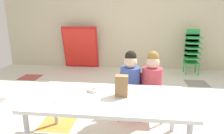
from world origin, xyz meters
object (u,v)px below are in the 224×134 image
Objects in this scene: kid_chair_green_stack at (192,49)px; donut_powdered_on_plate at (93,90)px; craft_table at (109,101)px; paper_plate_center_table at (62,99)px; folded_activity_table at (80,48)px; seated_child_middle_seat at (152,79)px; seated_child_near_camera at (130,79)px; paper_plate_near_edge at (93,92)px; paper_bag_brown at (122,86)px.

donut_powdered_on_plate is at bearing -122.57° from kid_chair_green_stack.
craft_table is 8.92× the size of paper_plate_center_table.
folded_activity_table is at bearing 110.24° from craft_table.
kid_chair_green_stack reaches higher than seated_child_middle_seat.
seated_child_middle_seat reaches higher than craft_table.
seated_child_near_camera reaches higher than paper_plate_near_edge.
folded_activity_table is 3.29m from paper_plate_center_table.
paper_plate_near_edge is at bearing -72.30° from folded_activity_table.
paper_bag_brown is at bearing -121.35° from seated_child_middle_seat.
seated_child_near_camera is at bearing 180.00° from seated_child_middle_seat.
seated_child_near_camera is 0.99m from paper_plate_center_table.
paper_bag_brown reaches higher than paper_plate_center_table.
seated_child_near_camera is 0.64m from paper_plate_near_edge.
kid_chair_green_stack is (1.59, 2.90, 0.07)m from craft_table.
seated_child_near_camera reaches higher than paper_bag_brown.
donut_powdered_on_plate is (0.00, 0.00, 0.02)m from paper_plate_near_edge.
seated_child_middle_seat is 5.10× the size of paper_plate_center_table.
paper_plate_near_edge is 0.02m from donut_powdered_on_plate.
seated_child_middle_seat reaches higher than paper_plate_near_edge.
craft_table is at bearing -30.53° from paper_plate_near_edge.
kid_chair_green_stack is 3.31m from donut_powdered_on_plate.
kid_chair_green_stack is (1.39, 2.28, 0.02)m from seated_child_near_camera.
folded_activity_table is at bearing 112.49° from paper_bag_brown.
folded_activity_table reaches higher than paper_plate_center_table.
folded_activity_table is 6.04× the size of paper_plate_near_edge.
seated_child_middle_seat is 2.53m from kid_chair_green_stack.
seated_child_middle_seat is 0.84m from donut_powdered_on_plate.
donut_powdered_on_plate is at bearing 0.00° from paper_plate_near_edge.
seated_child_near_camera is 2.67m from kid_chair_green_stack.
paper_bag_brown reaches higher than craft_table.
paper_plate_near_edge reaches higher than craft_table.
seated_child_middle_seat is at bearing 37.90° from paper_plate_center_table.
paper_plate_near_edge is 1.00× the size of paper_plate_center_table.
craft_table is 1.54× the size of kid_chair_green_stack.
craft_table is 1.75× the size of seated_child_near_camera.
folded_activity_table is at bearing 102.07° from paper_plate_center_table.
craft_table is 8.92× the size of paper_plate_near_edge.
seated_child_middle_seat is 5.10× the size of paper_plate_near_edge.
donut_powdered_on_plate is at bearing -142.64° from seated_child_middle_seat.
kid_chair_green_stack is 8.32× the size of donut_powdered_on_plate.
folded_activity_table is at bearing 107.70° from donut_powdered_on_plate.
folded_activity_table reaches higher than kid_chair_green_stack.
paper_bag_brown is 0.61m from paper_plate_center_table.
seated_child_middle_seat is 4.17× the size of paper_bag_brown.
paper_bag_brown is at bearing 17.44° from craft_table.
paper_plate_center_table is (-0.66, -0.73, 0.00)m from seated_child_near_camera.
craft_table is 1.48× the size of folded_activity_table.
kid_chair_green_stack is at bearing 57.43° from paper_plate_near_edge.
seated_child_near_camera is 7.34× the size of donut_powdered_on_plate.
donut_powdered_on_plate is at bearing 167.05° from paper_bag_brown.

